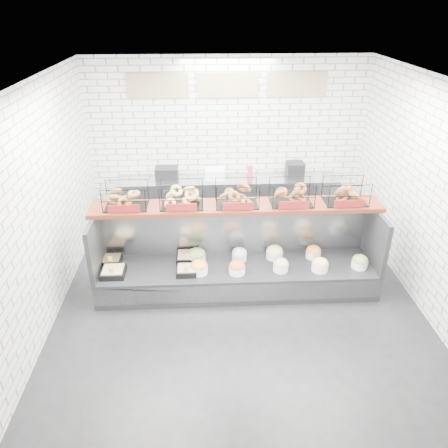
{
  "coord_description": "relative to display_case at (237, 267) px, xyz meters",
  "views": [
    {
      "loc": [
        -0.47,
        -5.01,
        3.86
      ],
      "look_at": [
        -0.18,
        0.45,
        0.99
      ],
      "focal_mm": 35.0,
      "sensor_mm": 36.0,
      "label": 1
    }
  ],
  "objects": [
    {
      "name": "room_shell",
      "position": [
        -0.0,
        0.26,
        1.73
      ],
      "size": [
        5.02,
        5.51,
        3.01
      ],
      "color": "white",
      "rests_on": "ground"
    },
    {
      "name": "display_case",
      "position": [
        0.0,
        0.0,
        0.0
      ],
      "size": [
        4.0,
        0.9,
        1.2
      ],
      "color": "black",
      "rests_on": "ground"
    },
    {
      "name": "ground",
      "position": [
        -0.0,
        -0.34,
        -0.33
      ],
      "size": [
        5.5,
        5.5,
        0.0
      ],
      "primitive_type": "plane",
      "color": "black",
      "rests_on": "ground"
    },
    {
      "name": "bagel_shelf",
      "position": [
        -0.0,
        0.18,
        1.05
      ],
      "size": [
        4.1,
        0.5,
        0.4
      ],
      "color": "#41160D",
      "rests_on": "display_case"
    },
    {
      "name": "prep_counter",
      "position": [
        -0.0,
        2.09,
        0.14
      ],
      "size": [
        4.0,
        0.6,
        1.2
      ],
      "color": "#93969B",
      "rests_on": "ground"
    }
  ]
}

